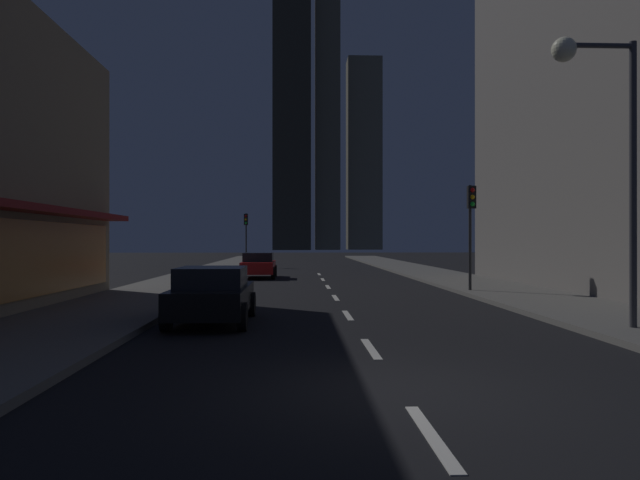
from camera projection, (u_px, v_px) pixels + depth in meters
ground_plane at (318, 273)px, 40.41m from camera, size 78.00×136.00×0.10m
sidewalk_right at (420, 271)px, 40.70m from camera, size 4.00×76.00×0.15m
sidewalk_left at (214, 271)px, 40.13m from camera, size 4.00×76.00×0.15m
lane_marking_center at (336, 298)px, 22.03m from camera, size 0.16×33.40×0.01m
skyscraper_distant_tall at (292, 89)px, 141.25m from camera, size 8.91×7.76×76.45m
skyscraper_distant_mid at (327, 100)px, 143.28m from camera, size 5.85×5.81×72.22m
skyscraper_distant_short at (364, 155)px, 147.72m from camera, size 8.35×7.08×47.15m
car_parked_near at (212, 295)px, 15.22m from camera, size 1.98×4.24×1.45m
car_parked_far at (259, 265)px, 33.92m from camera, size 1.98×4.24×1.45m
fire_hydrant_far_left at (197, 278)px, 26.73m from camera, size 0.42×0.30×0.65m
traffic_light_near_right at (471, 214)px, 23.67m from camera, size 0.32×0.48×4.20m
traffic_light_far_left at (246, 228)px, 48.05m from camera, size 0.32×0.48×4.20m
street_lamp_right at (598, 111)px, 13.50m from camera, size 1.96×0.56×6.58m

